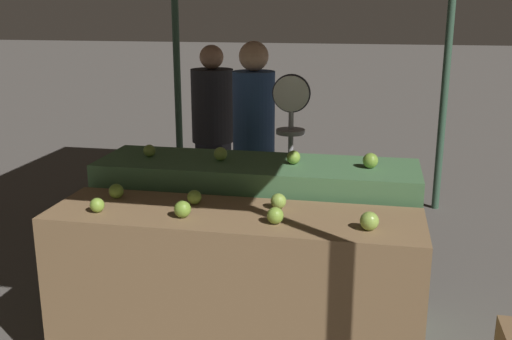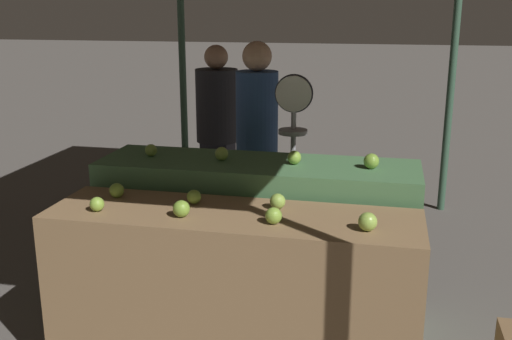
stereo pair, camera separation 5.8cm
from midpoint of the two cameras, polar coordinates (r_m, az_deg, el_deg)
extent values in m
cylinder|color=#33513D|center=(6.18, -6.70, 8.57)|extent=(0.07, 0.07, 2.39)
cylinder|color=#33513D|center=(5.87, 18.35, 7.56)|extent=(0.07, 0.07, 2.39)
cube|color=olive|center=(3.21, -1.67, -11.71)|extent=(1.91, 0.55, 0.90)
cube|color=#4C7A4C|center=(3.72, 0.58, -6.82)|extent=(1.91, 0.55, 1.01)
sphere|color=#84AD3D|center=(3.15, -14.40, -3.17)|extent=(0.07, 0.07, 0.07)
sphere|color=#7AA338|center=(2.99, -6.57, -3.69)|extent=(0.09, 0.09, 0.09)
sphere|color=#84AD3D|center=(2.88, 2.27, -4.37)|extent=(0.08, 0.08, 0.08)
sphere|color=#8EB247|center=(2.84, 11.17, -4.86)|extent=(0.09, 0.09, 0.09)
sphere|color=#7AA338|center=(3.35, -12.64, -1.90)|extent=(0.08, 0.08, 0.08)
sphere|color=#84AD3D|center=(3.18, -5.41, -2.56)|extent=(0.08, 0.08, 0.08)
sphere|color=#8EB247|center=(3.09, 2.62, -3.00)|extent=(0.08, 0.08, 0.08)
sphere|color=#8EB247|center=(3.75, -9.52, 1.88)|extent=(0.08, 0.08, 0.08)
sphere|color=#8EB247|center=(3.60, -2.83, 1.56)|extent=(0.08, 0.08, 0.08)
sphere|color=#84AD3D|center=(3.51, 4.15, 1.20)|extent=(0.08, 0.08, 0.08)
sphere|color=#7AA338|center=(3.48, 11.40, 0.83)|extent=(0.09, 0.09, 0.09)
cylinder|color=#99999E|center=(4.25, 3.89, -1.53)|extent=(0.04, 0.04, 1.36)
cylinder|color=black|center=(4.10, 4.05, 7.29)|extent=(0.26, 0.01, 0.26)
cylinder|color=silver|center=(4.09, 4.01, 7.26)|extent=(0.24, 0.02, 0.24)
cylinder|color=#99999E|center=(4.12, 3.97, 4.61)|extent=(0.01, 0.01, 0.14)
cylinder|color=#99999E|center=(4.13, 3.95, 3.66)|extent=(0.20, 0.20, 0.03)
cube|color=#2D2D38|center=(4.69, 0.45, -3.62)|extent=(0.27, 0.21, 0.78)
cylinder|color=#2D4C84|center=(4.51, 0.47, 5.13)|extent=(0.40, 0.40, 0.67)
sphere|color=tan|center=(4.45, 0.48, 10.79)|extent=(0.22, 0.22, 0.22)
cube|color=#2D2D38|center=(5.50, -3.31, -0.98)|extent=(0.31, 0.23, 0.74)
cylinder|color=#232328|center=(5.35, -3.43, 6.15)|extent=(0.46, 0.46, 0.64)
sphere|color=tan|center=(5.30, -3.50, 10.71)|extent=(0.21, 0.21, 0.21)
camera|label=1|loc=(0.03, -89.49, 0.14)|focal=42.00mm
camera|label=2|loc=(0.03, 90.51, -0.14)|focal=42.00mm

